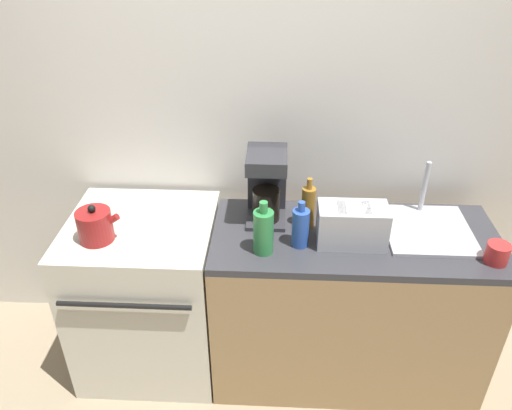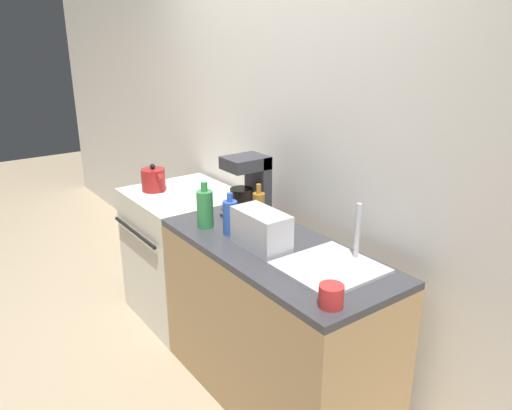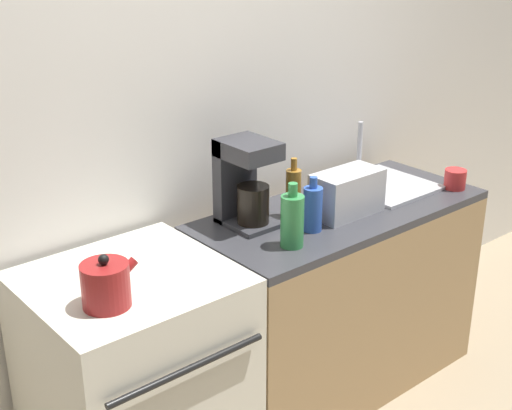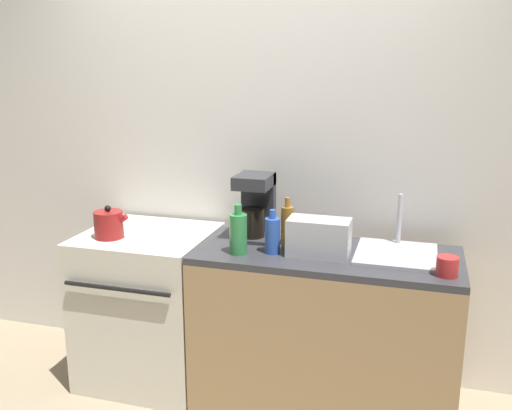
{
  "view_description": "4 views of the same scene",
  "coord_description": "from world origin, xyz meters",
  "px_view_note": "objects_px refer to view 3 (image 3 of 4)",
  "views": [
    {
      "loc": [
        0.11,
        -1.64,
        2.24
      ],
      "look_at": [
        0.01,
        0.37,
        1.0
      ],
      "focal_mm": 35.0,
      "sensor_mm": 36.0,
      "label": 1
    },
    {
      "loc": [
        2.27,
        -1.12,
        1.92
      ],
      "look_at": [
        0.2,
        0.38,
        1.01
      ],
      "focal_mm": 35.0,
      "sensor_mm": 36.0,
      "label": 2
    },
    {
      "loc": [
        -1.65,
        -1.66,
        2.06
      ],
      "look_at": [
        0.03,
        0.34,
        1.01
      ],
      "focal_mm": 50.0,
      "sensor_mm": 36.0,
      "label": 3
    },
    {
      "loc": [
        0.91,
        -2.46,
        1.85
      ],
      "look_at": [
        0.09,
        0.34,
        1.1
      ],
      "focal_mm": 40.0,
      "sensor_mm": 36.0,
      "label": 4
    }
  ],
  "objects_px": {
    "bottle_blue": "(313,208)",
    "bottle_amber": "(293,192)",
    "stove": "(136,379)",
    "coffee_maker": "(244,180)",
    "cup_red": "(455,179)",
    "bottle_green": "(292,220)",
    "kettle": "(106,285)",
    "toaster": "(347,193)"
  },
  "relations": [
    {
      "from": "bottle_blue",
      "to": "bottle_amber",
      "type": "relative_size",
      "value": 0.88
    },
    {
      "from": "stove",
      "to": "coffee_maker",
      "type": "xyz_separation_m",
      "value": [
        0.62,
        0.11,
        0.62
      ]
    },
    {
      "from": "cup_red",
      "to": "coffee_maker",
      "type": "bearing_deg",
      "value": 162.4
    },
    {
      "from": "bottle_green",
      "to": "coffee_maker",
      "type": "bearing_deg",
      "value": 89.12
    },
    {
      "from": "kettle",
      "to": "cup_red",
      "type": "height_order",
      "value": "kettle"
    },
    {
      "from": "toaster",
      "to": "coffee_maker",
      "type": "distance_m",
      "value": 0.45
    },
    {
      "from": "coffee_maker",
      "to": "cup_red",
      "type": "distance_m",
      "value": 1.06
    },
    {
      "from": "coffee_maker",
      "to": "kettle",
      "type": "bearing_deg",
      "value": -162.76
    },
    {
      "from": "stove",
      "to": "cup_red",
      "type": "relative_size",
      "value": 8.94
    },
    {
      "from": "stove",
      "to": "bottle_amber",
      "type": "distance_m",
      "value": 0.98
    },
    {
      "from": "stove",
      "to": "toaster",
      "type": "distance_m",
      "value": 1.14
    },
    {
      "from": "bottle_amber",
      "to": "stove",
      "type": "bearing_deg",
      "value": -178.08
    },
    {
      "from": "coffee_maker",
      "to": "bottle_blue",
      "type": "height_order",
      "value": "coffee_maker"
    },
    {
      "from": "bottle_blue",
      "to": "bottle_green",
      "type": "xyz_separation_m",
      "value": [
        -0.16,
        -0.06,
        0.01
      ]
    },
    {
      "from": "stove",
      "to": "coffee_maker",
      "type": "bearing_deg",
      "value": 9.81
    },
    {
      "from": "stove",
      "to": "kettle",
      "type": "relative_size",
      "value": 4.45
    },
    {
      "from": "toaster",
      "to": "bottle_amber",
      "type": "distance_m",
      "value": 0.23
    },
    {
      "from": "bottle_blue",
      "to": "bottle_green",
      "type": "relative_size",
      "value": 0.89
    },
    {
      "from": "stove",
      "to": "coffee_maker",
      "type": "relative_size",
      "value": 2.49
    },
    {
      "from": "stove",
      "to": "cup_red",
      "type": "distance_m",
      "value": 1.7
    },
    {
      "from": "toaster",
      "to": "coffee_maker",
      "type": "bearing_deg",
      "value": 152.39
    },
    {
      "from": "kettle",
      "to": "coffee_maker",
      "type": "xyz_separation_m",
      "value": [
        0.77,
        0.24,
        0.11
      ]
    },
    {
      "from": "bottle_blue",
      "to": "bottle_amber",
      "type": "bearing_deg",
      "value": 75.76
    },
    {
      "from": "bottle_green",
      "to": "bottle_amber",
      "type": "distance_m",
      "value": 0.29
    },
    {
      "from": "bottle_blue",
      "to": "coffee_maker",
      "type": "bearing_deg",
      "value": 124.06
    },
    {
      "from": "toaster",
      "to": "bottle_blue",
      "type": "bearing_deg",
      "value": -172.41
    },
    {
      "from": "stove",
      "to": "bottle_blue",
      "type": "xyz_separation_m",
      "value": [
        0.78,
        -0.13,
        0.53
      ]
    },
    {
      "from": "toaster",
      "to": "bottle_blue",
      "type": "height_order",
      "value": "bottle_blue"
    },
    {
      "from": "coffee_maker",
      "to": "cup_red",
      "type": "xyz_separation_m",
      "value": [
        1.0,
        -0.32,
        -0.14
      ]
    },
    {
      "from": "stove",
      "to": "cup_red",
      "type": "bearing_deg",
      "value": -7.45
    },
    {
      "from": "stove",
      "to": "cup_red",
      "type": "xyz_separation_m",
      "value": [
        1.62,
        -0.21,
        0.48
      ]
    },
    {
      "from": "bottle_amber",
      "to": "kettle",
      "type": "bearing_deg",
      "value": -170.62
    },
    {
      "from": "coffee_maker",
      "to": "bottle_green",
      "type": "xyz_separation_m",
      "value": [
        -0.0,
        -0.29,
        -0.08
      ]
    },
    {
      "from": "kettle",
      "to": "cup_red",
      "type": "xyz_separation_m",
      "value": [
        1.78,
        -0.08,
        -0.03
      ]
    },
    {
      "from": "toaster",
      "to": "cup_red",
      "type": "distance_m",
      "value": 0.63
    },
    {
      "from": "stove",
      "to": "kettle",
      "type": "xyz_separation_m",
      "value": [
        -0.16,
        -0.13,
        0.51
      ]
    },
    {
      "from": "bottle_green",
      "to": "cup_red",
      "type": "relative_size",
      "value": 2.57
    },
    {
      "from": "bottle_green",
      "to": "toaster",
      "type": "bearing_deg",
      "value": 12.41
    },
    {
      "from": "toaster",
      "to": "bottle_blue",
      "type": "xyz_separation_m",
      "value": [
        -0.23,
        -0.03,
        0.0
      ]
    },
    {
      "from": "coffee_maker",
      "to": "bottle_amber",
      "type": "xyz_separation_m",
      "value": [
        0.2,
        -0.08,
        -0.08
      ]
    },
    {
      "from": "bottle_blue",
      "to": "cup_red",
      "type": "bearing_deg",
      "value": -5.6
    },
    {
      "from": "bottle_amber",
      "to": "bottle_blue",
      "type": "bearing_deg",
      "value": -104.24
    }
  ]
}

